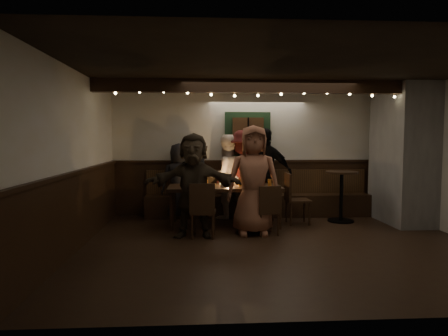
{
  "coord_description": "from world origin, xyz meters",
  "views": [
    {
      "loc": [
        -1.2,
        -5.85,
        1.62
      ],
      "look_at": [
        -0.74,
        1.6,
        1.05
      ],
      "focal_mm": 32.0,
      "sensor_mm": 36.0,
      "label": 1
    }
  ],
  "objects": [
    {
      "name": "chair_near_right",
      "position": [
        -0.08,
        0.6,
        0.47
      ],
      "size": [
        0.44,
        0.44,
        0.83
      ],
      "color": "black",
      "rests_on": "ground"
    },
    {
      "name": "chair_end",
      "position": [
        0.55,
        1.46,
        0.54
      ],
      "size": [
        0.44,
        0.44,
        0.96
      ],
      "color": "black",
      "rests_on": "ground"
    },
    {
      "name": "person_b",
      "position": [
        -1.31,
        2.17,
        0.79
      ],
      "size": [
        0.67,
        0.54,
        1.58
      ],
      "primitive_type": "imported",
      "rotation": [
        0.0,
        0.0,
        3.46
      ],
      "color": "black",
      "rests_on": "ground"
    },
    {
      "name": "person_g",
      "position": [
        -0.31,
        0.71,
        0.91
      ],
      "size": [
        0.9,
        0.59,
        1.82
      ],
      "primitive_type": "imported",
      "rotation": [
        0.0,
        0.0,
        -0.01
      ],
      "color": "#925941",
      "rests_on": "ground"
    },
    {
      "name": "person_c",
      "position": [
        -0.68,
        2.08,
        0.84
      ],
      "size": [
        0.99,
        0.89,
        1.68
      ],
      "primitive_type": "imported",
      "rotation": [
        0.0,
        0.0,
        3.52
      ],
      "color": "#F1DECD",
      "rests_on": "ground"
    },
    {
      "name": "person_a",
      "position": [
        -1.61,
        2.16,
        0.76
      ],
      "size": [
        0.78,
        0.54,
        1.51
      ],
      "primitive_type": "imported",
      "rotation": [
        0.0,
        0.0,
        3.23
      ],
      "color": "black",
      "rests_on": "ground"
    },
    {
      "name": "high_top",
      "position": [
        1.52,
        1.62,
        0.62
      ],
      "size": [
        0.61,
        0.61,
        0.97
      ],
      "color": "black",
      "rests_on": "ground"
    },
    {
      "name": "chair_near_left",
      "position": [
        -1.16,
        0.47,
        0.51
      ],
      "size": [
        0.44,
        0.44,
        0.9
      ],
      "color": "black",
      "rests_on": "ground"
    },
    {
      "name": "person_e",
      "position": [
        0.13,
        2.08,
        0.91
      ],
      "size": [
        1.15,
        0.84,
        1.81
      ],
      "primitive_type": "imported",
      "rotation": [
        0.0,
        0.0,
        2.71
      ],
      "color": "black",
      "rests_on": "ground"
    },
    {
      "name": "room",
      "position": [
        1.07,
        1.42,
        1.07
      ],
      "size": [
        6.02,
        5.01,
        2.62
      ],
      "color": "black",
      "rests_on": "ground"
    },
    {
      "name": "dining_table",
      "position": [
        -0.74,
        1.4,
        0.67
      ],
      "size": [
        2.06,
        0.88,
        0.89
      ],
      "color": "black",
      "rests_on": "ground"
    },
    {
      "name": "person_f",
      "position": [
        -1.3,
        0.6,
        0.85
      ],
      "size": [
        1.62,
        0.67,
        1.7
      ],
      "primitive_type": "imported",
      "rotation": [
        0.0,
        0.0,
        -0.11
      ],
      "color": "#362C1F",
      "rests_on": "ground"
    },
    {
      "name": "person_d",
      "position": [
        -0.32,
        2.07,
        0.88
      ],
      "size": [
        1.15,
        0.68,
        1.77
      ],
      "primitive_type": "imported",
      "rotation": [
        0.0,
        0.0,
        3.12
      ],
      "color": "#3F110F",
      "rests_on": "ground"
    }
  ]
}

